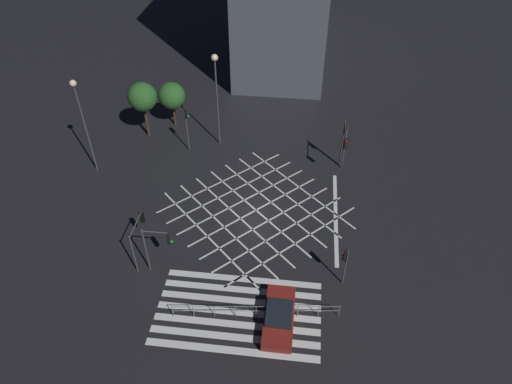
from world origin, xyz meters
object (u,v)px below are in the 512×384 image
traffic_light_sw_main (159,242)px  street_tree_near (142,97)px  traffic_light_sw_cross (138,230)px  traffic_light_ne_cross (344,142)px  traffic_light_ne_main (345,137)px  street_lamp_east (216,79)px  street_lamp_west (80,108)px  traffic_light_nw_main (187,121)px  waiting_car (279,317)px  street_tree_far (172,96)px  traffic_light_se_main (345,260)px

traffic_light_sw_main → street_tree_near: street_tree_near is taller
traffic_light_sw_cross → traffic_light_ne_cross: (14.23, 11.31, 0.77)m
traffic_light_ne_main → street_lamp_east: size_ratio=0.51×
street_lamp_west → traffic_light_nw_main: bearing=28.3°
street_tree_near → waiting_car: 24.77m
traffic_light_ne_main → street_lamp_west: street_lamp_west is taller
street_lamp_east → street_tree_far: (-5.10, 2.80, -3.50)m
street_lamp_west → waiting_car: size_ratio=1.95×
traffic_light_se_main → street_tree_near: (-18.35, 16.20, 1.89)m
traffic_light_sw_cross → waiting_car: 11.20m
traffic_light_ne_main → waiting_car: 17.46m
traffic_light_ne_main → street_tree_far: 17.43m
traffic_light_ne_cross → street_lamp_east: bearing=-107.4°
traffic_light_ne_main → traffic_light_nw_main: 14.11m
traffic_light_se_main → waiting_car: bearing=42.6°
street_tree_near → waiting_car: size_ratio=1.25×
traffic_light_sw_main → traffic_light_nw_main: size_ratio=0.89×
traffic_light_se_main → traffic_light_nw_main: size_ratio=0.72×
traffic_light_sw_cross → street_tree_far: 17.82m
traffic_light_ne_cross → street_lamp_east: 12.37m
traffic_light_ne_main → traffic_light_sw_cross: (-14.35, -12.30, -0.60)m
traffic_light_sw_cross → street_lamp_west: bearing=37.6°
traffic_light_sw_main → street_lamp_east: size_ratio=0.44×
street_lamp_east → traffic_light_se_main: bearing=-54.5°
traffic_light_se_main → traffic_light_ne_cross: traffic_light_ne_cross is taller
traffic_light_ne_main → traffic_light_nw_main: (-14.06, 1.14, -0.03)m
traffic_light_ne_cross → waiting_car: (-4.14, -15.74, -2.75)m
street_lamp_west → traffic_light_sw_main: bearing=-49.4°
waiting_car → street_tree_far: bearing=29.1°
street_lamp_west → traffic_light_sw_cross: bearing=-52.4°
street_lamp_west → waiting_car: street_lamp_west is taller
traffic_light_ne_main → street_tree_far: (-16.58, 5.36, 0.01)m
street_tree_near → street_tree_far: street_tree_near is taller
traffic_light_ne_main → traffic_light_ne_cross: traffic_light_ne_cross is taller
traffic_light_ne_main → street_lamp_west: 22.00m
traffic_light_ne_main → street_lamp_west: bearing=7.7°
traffic_light_nw_main → street_tree_near: size_ratio=0.80×
traffic_light_ne_main → waiting_car: traffic_light_ne_main is taller
traffic_light_ne_main → traffic_light_sw_cross: bearing=40.6°
traffic_light_se_main → street_tree_far: street_tree_far is taller
traffic_light_ne_main → street_tree_near: size_ratio=0.81×
traffic_light_se_main → street_lamp_east: (-11.17, 15.67, 4.42)m
traffic_light_ne_main → street_tree_far: street_tree_far is taller
traffic_light_ne_main → traffic_light_ne_cross: (-0.12, -0.99, 0.17)m
traffic_light_nw_main → street_tree_far: bearing=120.8°
traffic_light_sw_cross → street_tree_far: bearing=7.2°
street_tree_near → waiting_car: (14.40, -19.84, -3.56)m
street_lamp_east → waiting_car: bearing=-69.5°
traffic_light_sw_cross → street_lamp_east: (2.87, 14.87, 4.12)m
traffic_light_sw_main → street_tree_near: 17.73m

